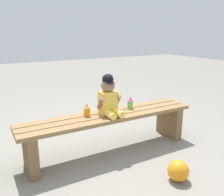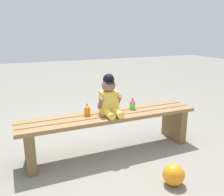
{
  "view_description": "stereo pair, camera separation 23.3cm",
  "coord_description": "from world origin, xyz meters",
  "px_view_note": "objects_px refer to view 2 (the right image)",
  "views": [
    {
      "loc": [
        -1.1,
        -2.01,
        1.21
      ],
      "look_at": [
        -0.0,
        -0.05,
        0.59
      ],
      "focal_mm": 38.94,
      "sensor_mm": 36.0,
      "label": 1
    },
    {
      "loc": [
        -0.89,
        -2.12,
        1.21
      ],
      "look_at": [
        -0.0,
        -0.05,
        0.59
      ],
      "focal_mm": 38.94,
      "sensor_mm": 36.0,
      "label": 2
    }
  ],
  "objects_px": {
    "child_figure": "(109,97)",
    "sippy_cup_right": "(132,104)",
    "toy_ball": "(174,174)",
    "sippy_cup_left": "(87,110)",
    "park_bench": "(110,125)"
  },
  "relations": [
    {
      "from": "child_figure",
      "to": "sippy_cup_left",
      "type": "bearing_deg",
      "value": 167.8
    },
    {
      "from": "toy_ball",
      "to": "park_bench",
      "type": "bearing_deg",
      "value": 108.77
    },
    {
      "from": "sippy_cup_left",
      "to": "toy_ball",
      "type": "height_order",
      "value": "sippy_cup_left"
    },
    {
      "from": "park_bench",
      "to": "child_figure",
      "type": "distance_m",
      "value": 0.3
    },
    {
      "from": "park_bench",
      "to": "toy_ball",
      "type": "bearing_deg",
      "value": -71.23
    },
    {
      "from": "sippy_cup_left",
      "to": "toy_ball",
      "type": "bearing_deg",
      "value": -59.03
    },
    {
      "from": "child_figure",
      "to": "sippy_cup_right",
      "type": "xyz_separation_m",
      "value": [
        0.28,
        0.05,
        -0.12
      ]
    },
    {
      "from": "park_bench",
      "to": "sippy_cup_left",
      "type": "relative_size",
      "value": 14.72
    },
    {
      "from": "child_figure",
      "to": "toy_ball",
      "type": "xyz_separation_m",
      "value": [
        0.25,
        -0.74,
        -0.49
      ]
    },
    {
      "from": "sippy_cup_left",
      "to": "sippy_cup_right",
      "type": "bearing_deg",
      "value": 0.0
    },
    {
      "from": "child_figure",
      "to": "toy_ball",
      "type": "bearing_deg",
      "value": -71.01
    },
    {
      "from": "child_figure",
      "to": "sippy_cup_left",
      "type": "xyz_separation_m",
      "value": [
        -0.22,
        0.05,
        -0.12
      ]
    },
    {
      "from": "park_bench",
      "to": "child_figure",
      "type": "bearing_deg",
      "value": 125.36
    },
    {
      "from": "child_figure",
      "to": "sippy_cup_right",
      "type": "distance_m",
      "value": 0.31
    },
    {
      "from": "park_bench",
      "to": "sippy_cup_right",
      "type": "relative_size",
      "value": 14.72
    }
  ]
}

